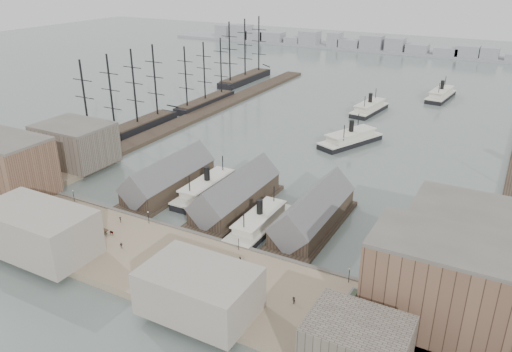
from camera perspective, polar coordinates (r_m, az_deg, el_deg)
The scene contains 42 objects.
ground at distance 145.17m, azimuth -5.71°, elevation -6.31°, with size 900.00×900.00×0.00m, color #56645F.
quay at distance 131.15m, azimuth -10.67°, elevation -9.65°, with size 180.00×30.00×2.00m, color #87745B.
seawall at distance 140.94m, azimuth -6.92°, elevation -6.80°, with size 180.00×1.20×2.30m, color #59544C.
west_wharf at distance 257.16m, azimuth -5.89°, elevation 7.26°, with size 10.00×220.00×1.60m, color #2D231C.
ferry_shed_west at distance 169.29m, azimuth -9.90°, elevation -0.30°, with size 14.00×42.00×12.60m.
ferry_shed_center at distance 155.58m, azimuth -2.32°, elevation -2.14°, with size 14.00×42.00×12.60m.
ferry_shed_east at distance 145.26m, azimuth 6.56°, elevation -4.24°, with size 14.00×42.00×12.60m.
warehouse_west_front at distance 179.89m, azimuth -26.97°, elevation 1.04°, with size 32.00×18.00×18.00m, color brown.
warehouse_west_back at distance 197.45m, azimuth -19.94°, elevation 3.44°, with size 26.00×20.00×14.00m, color #60564C.
warehouse_east_front at distance 109.49m, azimuth 20.66°, elevation -11.63°, with size 30.00×18.00×19.00m, color brown.
warehouse_east_back at distance 133.68m, azimuth 23.29°, elevation -6.40°, with size 28.00×20.00×15.00m, color #60564C.
street_bldg_center at distance 109.67m, azimuth -6.51°, elevation -12.88°, with size 24.00×16.00×10.00m, color gray.
street_bldg_west at distance 140.24m, azimuth -23.67°, elevation -5.75°, with size 30.00×16.00×12.00m, color gray.
street_bldg_east at distance 96.74m, azimuth 11.41°, elevation -18.67°, with size 18.00×14.00×11.00m, color #60564C.
lamp_post_far_w at distance 166.11m, azimuth -20.16°, elevation -1.90°, with size 0.44×0.44×3.92m.
lamp_post_near_w at distance 146.39m, azimuth -12.21°, elevation -4.39°, with size 0.44×0.44×3.92m.
lamp_post_near_e at distance 130.65m, azimuth -2.01°, elevation -7.43°, with size 0.44×0.44×3.92m.
lamp_post_far_e at distance 120.45m, azimuth 10.62°, elevation -10.81°, with size 0.44×0.44×3.92m.
far_shore at distance 448.92m, azimuth 19.22°, elevation 13.43°, with size 500.00×40.00×15.72m.
ferry_docked_west at distance 165.51m, azimuth -5.56°, elevation -1.42°, with size 9.05×30.18×10.78m.
ferry_docked_east at distance 144.28m, azimuth 0.42°, elevation -5.31°, with size 8.46×28.19×10.07m.
ferry_open_near at distance 215.15m, azimuth 10.75°, elevation 4.24°, with size 20.99×32.27×11.12m.
ferry_open_mid at distance 263.95m, azimuth 12.84°, elevation 7.60°, with size 12.53×30.80×10.69m.
ferry_open_far at distance 302.68m, azimuth 20.38°, elevation 8.73°, with size 12.35×31.82×11.09m.
sailing_ship_near at distance 230.61m, azimuth -14.53°, elevation 5.22°, with size 8.97×61.79×36.88m.
sailing_ship_mid at distance 272.69m, azimuth -5.80°, elevation 8.54°, with size 8.13×46.99×33.43m.
sailing_ship_far at distance 327.10m, azimuth -1.25°, elevation 11.21°, with size 9.50×52.77×39.05m.
tram at distance 111.72m, azimuth 10.69°, elevation -14.48°, with size 2.71×9.70×3.43m.
horse_cart_left at distance 153.34m, azimuth -18.53°, elevation -4.62°, with size 4.68×3.27×1.48m.
horse_cart_center at distance 144.50m, azimuth -16.53°, elevation -6.14°, with size 4.86×1.80×1.45m.
horse_cart_right at distance 124.37m, azimuth -8.25°, elevation -10.51°, with size 4.73×2.74×1.42m.
pedestrian_0 at distance 162.92m, azimuth -22.68°, elevation -3.55°, with size 0.59×0.43×1.63m, color black.
pedestrian_1 at distance 162.80m, azimuth -22.96°, elevation -3.60°, with size 0.84×0.65×1.73m, color black.
pedestrian_2 at distance 149.70m, azimuth -15.25°, elevation -4.86°, with size 1.12×0.64×1.74m, color black.
pedestrian_3 at distance 137.01m, azimuth -15.15°, elevation -7.66°, with size 0.97×0.40×1.65m, color black.
pedestrian_4 at distance 131.32m, azimuth -7.36°, elevation -8.42°, with size 0.82×0.53×1.67m, color black.
pedestrian_5 at distance 130.29m, azimuth -9.73°, elevation -8.85°, with size 0.62×0.45×1.70m, color black.
pedestrian_6 at distance 126.48m, azimuth -1.86°, elevation -9.56°, with size 0.83×0.65×1.70m, color black.
pedestrian_7 at distance 113.42m, azimuth 4.33°, elevation -13.99°, with size 1.12×0.64×1.73m, color black.
pedestrian_8 at distance 115.06m, azimuth 8.56°, elevation -13.65°, with size 0.93×0.39×1.59m, color black.
pedestrian_9 at distance 106.73m, azimuth 9.14°, elevation -17.11°, with size 0.78×0.51×1.60m, color black.
pedestrian_10 at distance 165.61m, azimuth -21.36°, elevation -2.90°, with size 1.03×0.59×1.59m, color black.
Camera 1 is at (72.68, -103.32, 71.53)m, focal length 35.00 mm.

